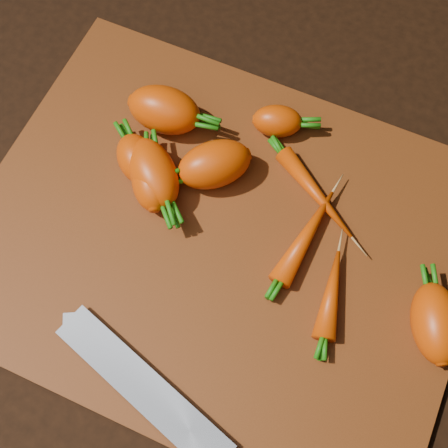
% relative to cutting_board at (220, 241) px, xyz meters
% --- Properties ---
extents(ground, '(2.00, 2.00, 0.01)m').
position_rel_cutting_board_xyz_m(ground, '(0.00, 0.00, -0.01)').
color(ground, black).
extents(cutting_board, '(0.50, 0.40, 0.01)m').
position_rel_cutting_board_xyz_m(cutting_board, '(0.00, 0.00, 0.00)').
color(cutting_board, brown).
rests_on(cutting_board, ground).
extents(carrot_0, '(0.08, 0.06, 0.05)m').
position_rel_cutting_board_xyz_m(carrot_0, '(-0.11, 0.10, 0.03)').
color(carrot_0, '#EA4B08').
rests_on(carrot_0, cutting_board).
extents(carrot_1, '(0.07, 0.07, 0.04)m').
position_rel_cutting_board_xyz_m(carrot_1, '(-0.11, 0.04, 0.03)').
color(carrot_1, '#EA4B08').
rests_on(carrot_1, cutting_board).
extents(carrot_2, '(0.09, 0.09, 0.05)m').
position_rel_cutting_board_xyz_m(carrot_2, '(-0.09, 0.03, 0.03)').
color(carrot_2, '#EA4B08').
rests_on(carrot_2, cutting_board).
extents(carrot_3, '(0.07, 0.09, 0.04)m').
position_rel_cutting_board_xyz_m(carrot_3, '(-0.09, 0.03, 0.03)').
color(carrot_3, '#EA4B08').
rests_on(carrot_3, cutting_board).
extents(carrot_4, '(0.09, 0.09, 0.05)m').
position_rel_cutting_board_xyz_m(carrot_4, '(-0.03, 0.06, 0.03)').
color(carrot_4, '#EA4B08').
rests_on(carrot_4, cutting_board).
extents(carrot_5, '(0.06, 0.05, 0.03)m').
position_rel_cutting_board_xyz_m(carrot_5, '(0.00, 0.14, 0.02)').
color(carrot_5, '#EA4B08').
rests_on(carrot_5, cutting_board).
extents(carrot_6, '(0.07, 0.09, 0.05)m').
position_rel_cutting_board_xyz_m(carrot_6, '(0.22, -0.00, 0.03)').
color(carrot_6, '#EA4B08').
rests_on(carrot_6, cutting_board).
extents(carrot_7, '(0.04, 0.11, 0.02)m').
position_rel_cutting_board_xyz_m(carrot_7, '(0.08, 0.03, 0.02)').
color(carrot_7, '#EA4B08').
rests_on(carrot_7, cutting_board).
extents(carrot_8, '(0.11, 0.08, 0.02)m').
position_rel_cutting_board_xyz_m(carrot_8, '(0.07, 0.08, 0.02)').
color(carrot_8, '#EA4B08').
rests_on(carrot_8, cutting_board).
extents(carrot_9, '(0.04, 0.09, 0.02)m').
position_rel_cutting_board_xyz_m(carrot_9, '(0.12, -0.01, 0.02)').
color(carrot_9, '#EA4B08').
rests_on(carrot_9, cutting_board).
extents(knife, '(0.31, 0.12, 0.02)m').
position_rel_cutting_board_xyz_m(knife, '(0.02, -0.17, 0.01)').
color(knife, gray).
rests_on(knife, cutting_board).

